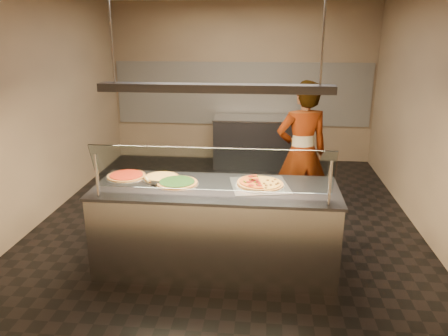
# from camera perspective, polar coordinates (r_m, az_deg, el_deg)

# --- Properties ---
(ground) EXTENTS (5.00, 6.00, 0.02)m
(ground) POSITION_cam_1_polar(r_m,az_deg,el_deg) (6.03, 0.40, -6.85)
(ground) COLOR black
(ground) RESTS_ON ground
(wall_back) EXTENTS (5.00, 0.02, 3.00)m
(wall_back) POSITION_cam_1_polar(r_m,az_deg,el_deg) (8.54, 2.36, 11.01)
(wall_back) COLOR tan
(wall_back) RESTS_ON ground
(wall_front) EXTENTS (5.00, 0.02, 3.00)m
(wall_front) POSITION_cam_1_polar(r_m,az_deg,el_deg) (2.69, -5.57, -4.13)
(wall_front) COLOR tan
(wall_front) RESTS_ON ground
(wall_left) EXTENTS (0.02, 6.00, 3.00)m
(wall_left) POSITION_cam_1_polar(r_m,az_deg,el_deg) (6.32, -23.06, 7.24)
(wall_left) COLOR tan
(wall_left) RESTS_ON ground
(wall_right) EXTENTS (0.02, 6.00, 3.00)m
(wall_right) POSITION_cam_1_polar(r_m,az_deg,el_deg) (5.90, 25.66, 6.25)
(wall_right) COLOR tan
(wall_right) RESTS_ON ground
(tile_band) EXTENTS (4.90, 0.02, 1.20)m
(tile_band) POSITION_cam_1_polar(r_m,az_deg,el_deg) (8.54, 2.33, 9.65)
(tile_band) COLOR silver
(tile_band) RESTS_ON wall_back
(serving_counter) EXTENTS (2.54, 0.94, 0.93)m
(serving_counter) POSITION_cam_1_polar(r_m,az_deg,el_deg) (4.72, -1.07, -7.77)
(serving_counter) COLOR #B7B7BC
(serving_counter) RESTS_ON ground
(sneeze_guard) EXTENTS (2.30, 0.18, 0.54)m
(sneeze_guard) POSITION_cam_1_polar(r_m,az_deg,el_deg) (4.12, -1.69, -0.27)
(sneeze_guard) COLOR #B7B7BC
(sneeze_guard) RESTS_ON serving_counter
(perforated_tray) EXTENTS (0.68, 0.68, 0.01)m
(perforated_tray) POSITION_cam_1_polar(r_m,az_deg,el_deg) (4.59, 4.71, -2.22)
(perforated_tray) COLOR silver
(perforated_tray) RESTS_ON serving_counter
(half_pizza_pepperoni) EXTENTS (0.33, 0.52, 0.05)m
(half_pizza_pepperoni) POSITION_cam_1_polar(r_m,az_deg,el_deg) (4.59, 3.28, -1.85)
(half_pizza_pepperoni) COLOR #925726
(half_pizza_pepperoni) RESTS_ON perforated_tray
(half_pizza_sausage) EXTENTS (0.33, 0.52, 0.04)m
(half_pizza_sausage) POSITION_cam_1_polar(r_m,az_deg,el_deg) (4.58, 6.22, -2.04)
(half_pizza_sausage) COLOR #925726
(half_pizza_sausage) RESTS_ON perforated_tray
(pizza_spinach) EXTENTS (0.46, 0.46, 0.03)m
(pizza_spinach) POSITION_cam_1_polar(r_m,az_deg,el_deg) (4.65, -6.13, -1.89)
(pizza_spinach) COLOR silver
(pizza_spinach) RESTS_ON serving_counter
(pizza_cheese) EXTENTS (0.41, 0.41, 0.03)m
(pizza_cheese) POSITION_cam_1_polar(r_m,az_deg,el_deg) (4.84, -8.17, -1.18)
(pizza_cheese) COLOR silver
(pizza_cheese) RESTS_ON serving_counter
(pizza_tomato) EXTENTS (0.45, 0.45, 0.03)m
(pizza_tomato) POSITION_cam_1_polar(r_m,az_deg,el_deg) (4.96, -12.61, -0.98)
(pizza_tomato) COLOR silver
(pizza_tomato) RESTS_ON serving_counter
(pizza_spatula) EXTENTS (0.25, 0.21, 0.02)m
(pizza_spatula) POSITION_cam_1_polar(r_m,az_deg,el_deg) (4.72, -9.47, -1.58)
(pizza_spatula) COLOR #B7B7BC
(pizza_spatula) RESTS_ON pizza_spinach
(prep_table) EXTENTS (1.49, 0.74, 0.93)m
(prep_table) POSITION_cam_1_polar(r_m,az_deg,el_deg) (8.27, 3.86, 3.47)
(prep_table) COLOR #434349
(prep_table) RESTS_ON ground
(worker) EXTENTS (0.79, 0.63, 1.89)m
(worker) POSITION_cam_1_polar(r_m,az_deg,el_deg) (5.80, 10.12, 1.94)
(worker) COLOR #26222B
(worker) RESTS_ON ground
(heat_lamp_housing) EXTENTS (2.30, 0.18, 0.08)m
(heat_lamp_housing) POSITION_cam_1_polar(r_m,az_deg,el_deg) (4.30, -1.18, 10.39)
(heat_lamp_housing) COLOR #434349
(heat_lamp_housing) RESTS_ON ceiling
(lamp_rod_left) EXTENTS (0.02, 0.02, 1.01)m
(lamp_rod_left) POSITION_cam_1_polar(r_m,az_deg,el_deg) (4.49, -14.59, 17.14)
(lamp_rod_left) COLOR #B7B7BC
(lamp_rod_left) RESTS_ON ceiling
(lamp_rod_right) EXTENTS (0.02, 0.02, 1.01)m
(lamp_rod_right) POSITION_cam_1_polar(r_m,az_deg,el_deg) (4.26, 12.90, 17.26)
(lamp_rod_right) COLOR #B7B7BC
(lamp_rod_right) RESTS_ON ceiling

